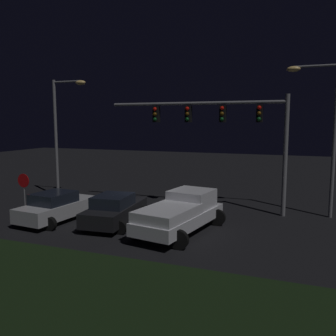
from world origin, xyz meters
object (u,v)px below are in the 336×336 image
(stop_sign, at_px, (24,186))
(pickup_truck, at_px, (182,211))
(car_sedan_far, at_px, (57,207))
(street_lamp_left, at_px, (62,124))
(traffic_signal_gantry, at_px, (223,122))
(street_lamp_right, at_px, (325,121))
(car_sedan, at_px, (115,210))

(stop_sign, bearing_deg, pickup_truck, -0.44)
(car_sedan_far, distance_m, street_lamp_left, 7.30)
(car_sedan_far, xyz_separation_m, traffic_signal_gantry, (7.44, 5.12, 4.29))
(street_lamp_right, distance_m, stop_sign, 16.50)
(traffic_signal_gantry, bearing_deg, car_sedan_far, -145.49)
(street_lamp_left, xyz_separation_m, street_lamp_right, (15.95, 0.72, 0.17))
(traffic_signal_gantry, bearing_deg, car_sedan, -133.41)
(car_sedan, height_order, street_lamp_right, street_lamp_right)
(car_sedan, height_order, car_sedan_far, same)
(stop_sign, bearing_deg, street_lamp_left, 98.66)
(car_sedan_far, bearing_deg, car_sedan, -75.17)
(car_sedan, distance_m, car_sedan_far, 3.13)
(car_sedan, xyz_separation_m, stop_sign, (-5.71, 0.07, 0.82))
(car_sedan, bearing_deg, stop_sign, 84.30)
(pickup_truck, height_order, street_lamp_right, street_lamp_right)
(street_lamp_right, bearing_deg, traffic_signal_gantry, -173.46)
(traffic_signal_gantry, height_order, street_lamp_right, street_lamp_right)
(pickup_truck, xyz_separation_m, car_sedan, (-3.50, -0.00, -0.26))
(car_sedan, relative_size, street_lamp_left, 0.58)
(car_sedan, distance_m, stop_sign, 5.77)
(stop_sign, bearing_deg, street_lamp_right, 18.56)
(pickup_truck, height_order, stop_sign, stop_sign)
(street_lamp_left, bearing_deg, traffic_signal_gantry, 0.64)
(pickup_truck, xyz_separation_m, car_sedan_far, (-6.59, -0.51, -0.26))
(car_sedan_far, height_order, stop_sign, stop_sign)
(street_lamp_right, xyz_separation_m, stop_sign, (-15.28, -5.13, -3.53))
(street_lamp_left, bearing_deg, street_lamp_right, 2.57)
(pickup_truck, distance_m, stop_sign, 9.23)
(pickup_truck, relative_size, stop_sign, 2.54)
(pickup_truck, relative_size, street_lamp_right, 0.70)
(pickup_truck, bearing_deg, traffic_signal_gantry, -0.70)
(car_sedan_far, xyz_separation_m, stop_sign, (-2.62, 0.59, 0.82))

